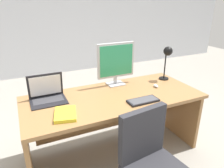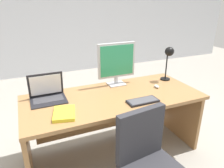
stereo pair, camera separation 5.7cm
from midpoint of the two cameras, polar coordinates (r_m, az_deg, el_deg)
The scene contains 9 objects.
ground at distance 3.81m, azimuth -8.29°, elevation -4.29°, with size 12.00×12.00×0.00m, color gray.
back_wall at distance 5.13m, azimuth -14.64°, elevation 18.23°, with size 10.00×0.10×2.80m, color silver.
desk at distance 2.35m, azimuth 0.60°, elevation -7.16°, with size 1.86×0.81×0.72m.
monitor at distance 2.42m, azimuth 1.93°, elevation 6.05°, with size 0.45×0.16×0.50m.
laptop at distance 2.22m, azimuth -16.50°, elevation -1.94°, with size 0.35×0.27×0.26m.
keyboard at distance 2.11m, azimuth 9.12°, elevation -4.59°, with size 0.31×0.14×0.02m.
mouse at distance 2.47m, azimuth 12.63°, elevation -0.62°, with size 0.04×0.08×0.03m.
desk_lamp at distance 2.65m, azimuth 15.71°, elevation 7.29°, with size 0.12×0.15×0.42m.
book at distance 1.90m, azimuth -11.98°, elevation -7.80°, with size 0.24×0.29×0.03m.
Camera 2 is at (-0.81, -1.84, 1.66)m, focal length 33.73 mm.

